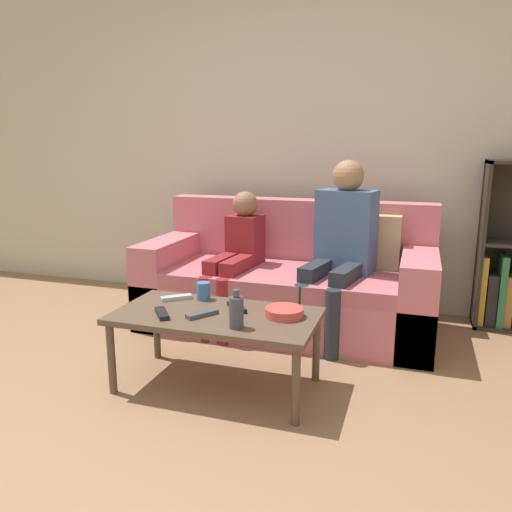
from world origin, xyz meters
TOP-DOWN VIEW (x-y plane):
  - ground_plane at (0.00, 0.00)m, footprint 22.00×22.00m
  - wall_back at (0.00, 2.37)m, footprint 12.00×0.06m
  - couch at (0.15, 1.76)m, footprint 1.94×0.86m
  - coffee_table at (0.03, 0.76)m, footprint 1.04×0.54m
  - person_adult at (0.52, 1.68)m, footprint 0.45×0.65m
  - person_child at (-0.18, 1.63)m, footprint 0.28×0.62m
  - cup_near at (-0.13, 0.95)m, footprint 0.07×0.07m
  - tv_remote_0 at (-0.02, 0.69)m, footprint 0.13×0.17m
  - tv_remote_1 at (-0.27, 0.90)m, footprint 0.16×0.15m
  - tv_remote_2 at (-0.22, 0.64)m, footprint 0.14×0.16m
  - tv_remote_3 at (0.11, 0.85)m, footprint 0.15×0.16m
  - snack_bowl at (0.37, 0.82)m, footprint 0.19×0.19m
  - bottle at (0.20, 0.60)m, footprint 0.07×0.07m

SIDE VIEW (x-z plane):
  - ground_plane at x=0.00m, z-range 0.00..0.00m
  - couch at x=0.15m, z-range -0.14..0.71m
  - coffee_table at x=0.03m, z-range 0.16..0.56m
  - tv_remote_0 at x=-0.02m, z-range 0.40..0.43m
  - tv_remote_1 at x=-0.27m, z-range 0.40..0.43m
  - tv_remote_2 at x=-0.22m, z-range 0.40..0.43m
  - tv_remote_3 at x=0.11m, z-range 0.40..0.43m
  - snack_bowl at x=0.37m, z-range 0.40..0.45m
  - cup_near at x=-0.13m, z-range 0.40..0.50m
  - bottle at x=0.20m, z-range 0.39..0.57m
  - person_child at x=-0.18m, z-range 0.07..0.99m
  - person_adult at x=0.52m, z-range 0.09..1.23m
  - wall_back at x=0.00m, z-range 0.00..2.60m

